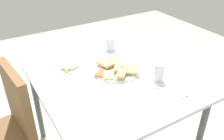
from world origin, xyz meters
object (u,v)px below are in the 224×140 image
Objects in this scene: paper_napkin at (172,92)px; fork at (175,91)px; dining_chair at (6,129)px; drinking_glass at (110,44)px; dining_table at (110,86)px; soda_can at (159,72)px; salad_plate_greens at (69,66)px; pide_platter at (115,69)px; spoon at (170,92)px.

fork is at bearing -90.00° from paper_napkin.
drinking_glass is (0.24, -0.91, 0.29)m from dining_chair.
soda_can is at bearing -130.46° from dining_table.
salad_plate_greens is 1.87× the size of drinking_glass.
fork is (-0.36, -0.25, 0.09)m from dining_table.
soda_can is at bearing -20.33° from fork.
drinking_glass is (0.56, 0.03, -0.01)m from soda_can.
pide_platter is 0.43m from paper_napkin.
fork is (-0.15, -0.00, -0.06)m from soda_can.
salad_plate_greens is at bearing 14.61° from fork.
dining_chair is 4.87× the size of fork.
pide_platter is 2.79× the size of soda_can.
dining_table is at bearing 148.64° from drinking_glass.
fork is at bearing -178.17° from soda_can.
soda_can reaches higher than paper_napkin.
salad_plate_greens is at bearing 14.28° from spoon.
spoon is at bearing -145.51° from salad_plate_greens.
drinking_glass is (0.11, -0.41, 0.03)m from salad_plate_greens.
dining_table is at bearing 49.54° from soda_can.
soda_can is 0.56m from drinking_glass.
salad_plate_greens reaches higher than dining_table.
pide_platter reaches higher than fork.
salad_plate_greens is (0.24, 0.19, 0.10)m from dining_table.
salad_plate_greens is 0.75m from fork.
drinking_glass reaches higher than pide_platter.
pide_platter is at bearing -63.36° from dining_table.
dining_table is at bearing 12.94° from fork.
dining_chair reaches higher than spoon.
soda_can reaches higher than spoon.
drinking_glass is at bearing -19.94° from spoon.
salad_plate_greens reaches higher than pide_platter.
soda_can is (-0.21, -0.25, 0.14)m from dining_table.
dining_table is 0.12m from pide_platter.
dining_chair is at bearing 71.13° from soda_can.
dining_chair reaches higher than drinking_glass.
salad_plate_greens is at bearing 52.04° from pide_platter.
spoon is (0.00, 0.02, 0.00)m from paper_napkin.
drinking_glass reaches higher than dining_table.
spoon is (0.00, 0.04, 0.00)m from fork.
spoon is (-0.47, -0.91, 0.24)m from dining_chair.
drinking_glass is 0.58× the size of spoon.
paper_napkin is (-0.47, -0.93, 0.24)m from dining_chair.
drinking_glass is at bearing -74.77° from salad_plate_greens.
salad_plate_greens is 0.63m from soda_can.
fork is at bearing -154.86° from pide_platter.
pide_platter is 0.31m from soda_can.
fork is at bearing -176.82° from drinking_glass.
soda_can is at bearing -135.51° from salad_plate_greens.
pide_platter reaches higher than spoon.
dining_chair is 1.07m from paper_napkin.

